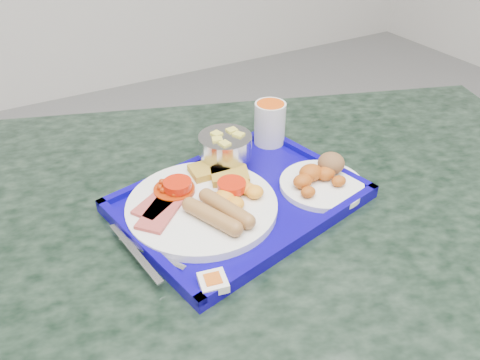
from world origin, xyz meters
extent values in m
cylinder|color=slate|center=(0.12, 0.50, 0.40)|extent=(0.12, 0.12, 0.73)
cube|color=black|center=(0.12, 0.50, 0.79)|extent=(1.51, 1.24, 0.04)
cube|color=#0D0391|center=(0.07, 0.52, 0.81)|extent=(0.47, 0.38, 0.01)
cube|color=#0D0391|center=(0.04, 0.66, 0.83)|extent=(0.41, 0.10, 0.01)
cube|color=#0D0391|center=(0.10, 0.38, 0.83)|extent=(0.41, 0.10, 0.01)
cube|color=#0D0391|center=(0.27, 0.56, 0.83)|extent=(0.08, 0.30, 0.01)
cube|color=#0D0391|center=(-0.13, 0.48, 0.83)|extent=(0.08, 0.30, 0.01)
cylinder|color=white|center=(-0.01, 0.53, 0.83)|extent=(0.27, 0.27, 0.01)
cube|color=#BF4E4C|center=(-0.07, 0.56, 0.84)|extent=(0.10, 0.09, 0.01)
cube|color=#BF4E4C|center=(-0.08, 0.53, 0.84)|extent=(0.10, 0.10, 0.01)
cylinder|color=#AE3007|center=(-0.03, 0.58, 0.84)|extent=(0.07, 0.07, 0.01)
sphere|color=#AE3007|center=(-0.05, 0.60, 0.85)|extent=(0.01, 0.01, 0.01)
sphere|color=#AE3007|center=(-0.06, 0.59, 0.85)|extent=(0.01, 0.01, 0.01)
sphere|color=#AE3007|center=(-0.06, 0.58, 0.85)|extent=(0.01, 0.01, 0.01)
sphere|color=#AE3007|center=(-0.05, 0.60, 0.85)|extent=(0.01, 0.01, 0.01)
sphere|color=#AE3007|center=(-0.01, 0.59, 0.85)|extent=(0.01, 0.01, 0.01)
sphere|color=#AE3007|center=(-0.02, 0.58, 0.85)|extent=(0.01, 0.01, 0.01)
sphere|color=#AE3007|center=(-0.04, 0.58, 0.85)|extent=(0.01, 0.01, 0.01)
sphere|color=#AE3007|center=(-0.01, 0.58, 0.85)|extent=(0.01, 0.01, 0.01)
sphere|color=#AE3007|center=(-0.04, 0.60, 0.85)|extent=(0.01, 0.01, 0.01)
sphere|color=#AE3007|center=(-0.04, 0.59, 0.85)|extent=(0.01, 0.01, 0.01)
sphere|color=#AE3007|center=(-0.03, 0.56, 0.85)|extent=(0.01, 0.01, 0.01)
sphere|color=#AE3007|center=(-0.05, 0.57, 0.85)|extent=(0.01, 0.01, 0.01)
sphere|color=#AE3007|center=(-0.04, 0.56, 0.85)|extent=(0.01, 0.01, 0.01)
cube|color=gold|center=(0.05, 0.60, 0.84)|extent=(0.07, 0.06, 0.01)
cube|color=gold|center=(0.07, 0.57, 0.84)|extent=(0.08, 0.07, 0.01)
cylinder|color=brown|center=(-0.01, 0.47, 0.85)|extent=(0.06, 0.10, 0.03)
cylinder|color=brown|center=(0.02, 0.48, 0.85)|extent=(0.05, 0.10, 0.03)
ellipsoid|color=orange|center=(0.04, 0.48, 0.85)|extent=(0.03, 0.03, 0.02)
ellipsoid|color=orange|center=(0.04, 0.49, 0.84)|extent=(0.03, 0.03, 0.02)
ellipsoid|color=orange|center=(0.08, 0.53, 0.85)|extent=(0.03, 0.03, 0.02)
ellipsoid|color=orange|center=(0.08, 0.50, 0.85)|extent=(0.03, 0.03, 0.02)
ellipsoid|color=orange|center=(0.05, 0.52, 0.85)|extent=(0.03, 0.03, 0.02)
ellipsoid|color=orange|center=(0.08, 0.51, 0.85)|extent=(0.03, 0.03, 0.02)
ellipsoid|color=orange|center=(0.06, 0.54, 0.85)|extent=(0.04, 0.04, 0.02)
ellipsoid|color=orange|center=(0.03, 0.51, 0.85)|extent=(0.03, 0.03, 0.02)
cylinder|color=#B91404|center=(-0.03, 0.57, 0.85)|extent=(0.05, 0.05, 0.01)
cylinder|color=#B91404|center=(0.05, 0.52, 0.85)|extent=(0.05, 0.05, 0.01)
cylinder|color=white|center=(0.22, 0.48, 0.83)|extent=(0.16, 0.16, 0.01)
ellipsoid|color=#BE5716|center=(0.24, 0.45, 0.84)|extent=(0.03, 0.02, 0.02)
ellipsoid|color=#BE5716|center=(0.23, 0.48, 0.85)|extent=(0.04, 0.03, 0.03)
ellipsoid|color=#BE5716|center=(0.21, 0.50, 0.85)|extent=(0.05, 0.04, 0.03)
ellipsoid|color=#BE5716|center=(0.18, 0.48, 0.85)|extent=(0.04, 0.03, 0.03)
ellipsoid|color=#BE5716|center=(0.17, 0.45, 0.84)|extent=(0.03, 0.02, 0.02)
ellipsoid|color=brown|center=(0.25, 0.50, 0.85)|extent=(0.05, 0.05, 0.04)
cylinder|color=silver|center=(0.10, 0.63, 0.82)|extent=(0.06, 0.06, 0.01)
cylinder|color=silver|center=(0.10, 0.63, 0.84)|extent=(0.02, 0.02, 0.02)
cylinder|color=silver|center=(0.10, 0.63, 0.87)|extent=(0.10, 0.10, 0.04)
cube|color=#EDE55A|center=(0.12, 0.64, 0.89)|extent=(0.02, 0.02, 0.02)
cube|color=#EDE55A|center=(0.12, 0.62, 0.89)|extent=(0.02, 0.03, 0.02)
cube|color=#EDE55A|center=(0.08, 0.62, 0.89)|extent=(0.02, 0.02, 0.02)
cube|color=#EDE55A|center=(0.08, 0.60, 0.89)|extent=(0.02, 0.02, 0.02)
cube|color=#EDE55A|center=(0.08, 0.64, 0.89)|extent=(0.02, 0.02, 0.02)
cylinder|color=white|center=(0.22, 0.67, 0.87)|extent=(0.07, 0.07, 0.09)
cylinder|color=#EA510D|center=(0.22, 0.67, 0.91)|extent=(0.06, 0.06, 0.01)
cube|color=silver|center=(-0.12, 0.46, 0.82)|extent=(0.07, 0.12, 0.00)
ellipsoid|color=silver|center=(-0.08, 0.54, 0.83)|extent=(0.05, 0.05, 0.01)
cube|color=silver|center=(-0.14, 0.48, 0.82)|extent=(0.03, 0.16, 0.00)
cube|color=white|center=(-0.07, 0.36, 0.83)|extent=(0.05, 0.05, 0.01)
cube|color=orange|center=(-0.07, 0.36, 0.84)|extent=(0.03, 0.03, 0.00)
camera|label=1|loc=(-0.26, -0.07, 1.34)|focal=35.00mm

